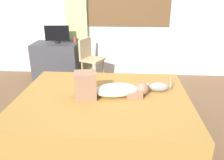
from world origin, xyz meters
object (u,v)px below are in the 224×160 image
Objects in this scene: tv_monitor at (57,34)px; cup at (75,39)px; person_lying at (108,88)px; desk at (57,61)px; cat at (157,87)px; bed at (103,113)px; chair_by_desk at (90,57)px.

tv_monitor is 4.92× the size of cup.
desk is (-1.23, 1.86, -0.22)m from person_lying.
desk reaches higher than cat.
tv_monitor is at bearing 122.17° from person_lying.
bed is 2.19m from desk.
cat is at bearing 16.44° from bed.
bed is 0.79m from cat.
cup is at bearing 129.44° from cat.
bed is 2.27m from tv_monitor.
tv_monitor is (-1.10, 1.86, 0.69)m from bed.
person_lying is at bearing 0.15° from bed.
tv_monitor is at bearing 137.58° from cat.
tv_monitor is 0.79m from chair_by_desk.
cat is (0.70, 0.21, 0.31)m from bed.
desk is 9.20× the size of cup.
cat is 0.74× the size of tv_monitor.
person_lying reaches higher than cat.
chair_by_desk is at bearing -11.53° from tv_monitor.
chair_by_desk is at bearing -40.89° from cup.
desk is at bearing 169.39° from chair_by_desk.
tv_monitor is (0.06, -0.00, 0.55)m from desk.
cup reaches higher than desk.
person_lying is 2.63× the size of cat.
bed is at bearing -163.56° from cat.
person_lying is at bearing -56.56° from desk.
desk is at bearing 138.49° from cat.
cup is (-0.79, 2.02, 0.56)m from bed.
bed is at bearing -75.50° from chair_by_desk.
cup is (-0.85, 2.02, 0.20)m from person_lying.
cup is at bearing 112.88° from person_lying.
chair_by_desk is at bearing 104.50° from bed.
cup is 0.53m from chair_by_desk.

